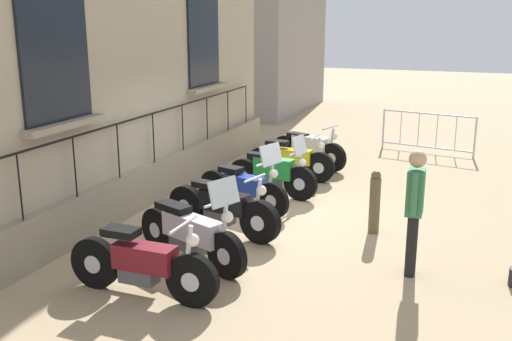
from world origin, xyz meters
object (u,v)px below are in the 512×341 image
at_px(motorcycle_maroon, 143,265).
at_px(motorcycle_white, 309,149).
at_px(bollard, 375,202).
at_px(motorcycle_blue, 244,188).
at_px(motorcycle_silver, 191,234).
at_px(pedestrian_standing, 414,205).
at_px(motorcycle_yellow, 290,161).
at_px(crowd_barrier, 428,131).
at_px(motorcycle_green, 273,174).
at_px(motorcycle_black, 223,209).

bearing_deg(motorcycle_maroon, motorcycle_white, 89.01).
bearing_deg(bollard, motorcycle_blue, 173.95).
height_order(motorcycle_blue, motorcycle_white, motorcycle_blue).
distance_m(motorcycle_silver, pedestrian_standing, 3.12).
height_order(motorcycle_yellow, crowd_barrier, crowd_barrier).
bearing_deg(motorcycle_silver, motorcycle_blue, 94.33).
relative_size(motorcycle_silver, bollard, 1.94).
xyz_separation_m(motorcycle_silver, crowd_barrier, (2.46, 8.50, 0.12)).
distance_m(motorcycle_blue, crowd_barrier, 6.62).
bearing_deg(motorcycle_silver, motorcycle_green, 90.17).
bearing_deg(motorcycle_silver, motorcycle_yellow, 90.56).
bearing_deg(motorcycle_silver, bollard, 44.56).
height_order(motorcycle_maroon, bollard, motorcycle_maroon).
bearing_deg(motorcycle_blue, crowd_barrier, 66.45).
bearing_deg(pedestrian_standing, motorcycle_green, 137.15).
distance_m(motorcycle_black, motorcycle_white, 4.70).
xyz_separation_m(motorcycle_blue, motorcycle_white, (0.21, 3.52, -0.00)).
distance_m(motorcycle_blue, bollard, 2.41).
height_order(motorcycle_silver, motorcycle_yellow, motorcycle_silver).
bearing_deg(crowd_barrier, motorcycle_maroon, -104.83).
relative_size(motorcycle_yellow, pedestrian_standing, 1.13).
bearing_deg(pedestrian_standing, crowd_barrier, 93.78).
distance_m(motorcycle_maroon, motorcycle_silver, 1.15).
relative_size(crowd_barrier, bollard, 2.26).
xyz_separation_m(motorcycle_maroon, motorcycle_silver, (0.10, 1.15, 0.01)).
xyz_separation_m(motorcycle_green, bollard, (2.23, -1.34, 0.08)).
height_order(motorcycle_maroon, motorcycle_blue, motorcycle_blue).
relative_size(motorcycle_green, motorcycle_yellow, 0.97).
height_order(motorcycle_silver, motorcycle_blue, motorcycle_silver).
bearing_deg(motorcycle_maroon, bollard, 55.23).
bearing_deg(bollard, pedestrian_standing, -61.98).
height_order(motorcycle_yellow, motorcycle_white, motorcycle_white).
xyz_separation_m(motorcycle_black, motorcycle_green, (0.06, 2.27, 0.02)).
xyz_separation_m(motorcycle_silver, bollard, (2.22, 2.18, 0.08)).
height_order(motorcycle_green, bollard, motorcycle_green).
xyz_separation_m(motorcycle_green, crowd_barrier, (2.47, 4.98, 0.12)).
bearing_deg(crowd_barrier, bollard, -92.21).
relative_size(bollard, pedestrian_standing, 0.60).
bearing_deg(motorcycle_silver, motorcycle_white, 89.74).
bearing_deg(motorcycle_maroon, pedestrian_standing, 31.89).
bearing_deg(motorcycle_black, motorcycle_silver, -86.64).
height_order(motorcycle_silver, motorcycle_green, motorcycle_silver).
bearing_deg(motorcycle_white, motorcycle_silver, -90.26).
bearing_deg(motorcycle_green, motorcycle_white, 89.12).
height_order(motorcycle_blue, crowd_barrier, motorcycle_blue).
bearing_deg(motorcycle_green, motorcycle_black, -91.60).
height_order(motorcycle_yellow, pedestrian_standing, pedestrian_standing).
relative_size(motorcycle_black, pedestrian_standing, 1.23).
distance_m(motorcycle_black, motorcycle_yellow, 3.52).
relative_size(motorcycle_silver, motorcycle_white, 1.05).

